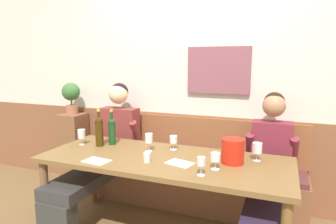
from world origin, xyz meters
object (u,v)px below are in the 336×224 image
dining_table (163,167)px  water_tumbler_right (147,157)px  ice_bucket (233,151)px  wine_glass_mid_left (215,158)px  person_center_left_seat (269,172)px  wine_glass_center_rear (149,139)px  person_left_seat (103,150)px  wall_bench (187,180)px  wine_glass_center_front (201,162)px  wine_glass_left_end (82,134)px  wine_bottle_green_tall (112,130)px  wine_bottle_clear_water (99,130)px  wine_glass_by_bottle (173,140)px  potted_plant (71,95)px  wine_glass_right_end (257,149)px  wine_glass_near_bucket (231,146)px

dining_table → water_tumbler_right: bearing=-116.9°
ice_bucket → wine_glass_mid_left: bearing=-117.2°
person_center_left_seat → wine_glass_center_rear: person_center_left_seat is taller
person_left_seat → wine_glass_mid_left: 1.35m
wall_bench → wine_glass_center_rear: (-0.19, -0.55, 0.57)m
person_left_seat → wine_glass_center_front: person_left_seat is taller
person_center_left_seat → wine_glass_center_front: (-0.44, -0.57, 0.21)m
wine_glass_mid_left → wine_glass_center_front: size_ratio=0.94×
wine_glass_left_end → wine_glass_center_rear: size_ratio=0.92×
dining_table → wine_bottle_green_tall: 0.69m
dining_table → wine_bottle_clear_water: size_ratio=5.90×
wine_glass_mid_left → wine_glass_by_bottle: (-0.47, 0.36, -0.00)m
wine_glass_mid_left → water_tumbler_right: size_ratio=1.59×
wine_glass_left_end → potted_plant: potted_plant is taller
potted_plant → wine_bottle_green_tall: bearing=-29.8°
person_left_seat → water_tumbler_right: size_ratio=16.08×
wine_glass_right_end → wine_glass_near_bucket: wine_glass_right_end is taller
person_left_seat → potted_plant: person_left_seat is taller
wall_bench → person_center_left_seat: size_ratio=1.90×
wine_glass_near_bucket → potted_plant: (-2.02, 0.47, 0.30)m
wine_glass_right_end → wine_glass_center_front: (-0.34, -0.47, -0.00)m
wine_bottle_green_tall → wine_glass_center_rear: 0.44m
dining_table → ice_bucket: bearing=7.8°
dining_table → person_left_seat: bearing=159.3°
wine_glass_near_bucket → potted_plant: bearing=167.0°
wine_bottle_green_tall → wine_glass_left_end: (-0.27, -0.12, -0.04)m
wine_glass_center_rear → potted_plant: potted_plant is taller
wall_bench → wine_glass_right_end: wall_bench is taller
wine_glass_center_front → wine_glass_near_bucket: size_ratio=0.94×
wine_glass_right_end → ice_bucket: bearing=-144.3°
person_center_left_seat → wine_glass_near_bucket: person_center_left_seat is taller
wine_glass_near_bucket → potted_plant: size_ratio=0.38×
person_left_seat → potted_plant: bearing=150.6°
wall_bench → wine_glass_left_end: 1.21m
person_center_left_seat → wine_bottle_clear_water: 1.58m
wine_glass_near_bucket → water_tumbler_right: 0.72m
dining_table → wine_glass_center_rear: bearing=148.4°
person_left_seat → wine_glass_left_end: size_ratio=8.62×
person_left_seat → wine_bottle_clear_water: bearing=-64.1°
wine_glass_center_front → person_left_seat: bearing=154.5°
wine_glass_left_end → wine_glass_right_end: bearing=4.6°
person_center_left_seat → ice_bucket: size_ratio=6.39×
wine_glass_right_end → potted_plant: (-2.24, 0.49, 0.29)m
ice_bucket → wine_glass_left_end: (-1.46, -0.00, 0.01)m
wine_bottle_clear_water → wine_glass_right_end: size_ratio=2.35×
ice_bucket → wine_glass_by_bottle: 0.59m
dining_table → wine_glass_mid_left: wine_glass_mid_left is taller
wall_bench → wine_glass_by_bottle: bearing=-90.5°
wine_glass_mid_left → wine_glass_center_front: (-0.07, -0.16, 0.01)m
wall_bench → water_tumbler_right: (-0.08, -0.82, 0.50)m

